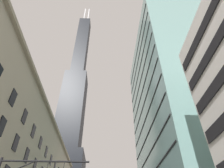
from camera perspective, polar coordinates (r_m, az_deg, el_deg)
name	(u,v)px	position (r m, az deg, el deg)	size (l,w,h in m)	color
dark_skyscraper	(69,127)	(124.77, -12.55, -12.20)	(22.37, 22.37, 196.41)	black
glass_office_midrise	(173,113)	(50.00, 17.73, -8.04)	(14.52, 33.26, 52.46)	gray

